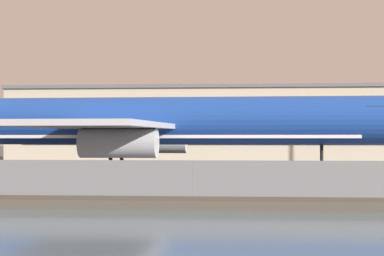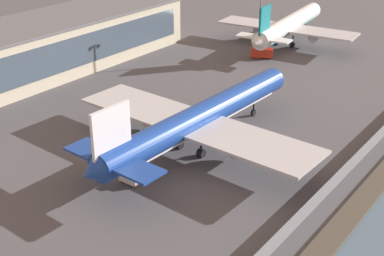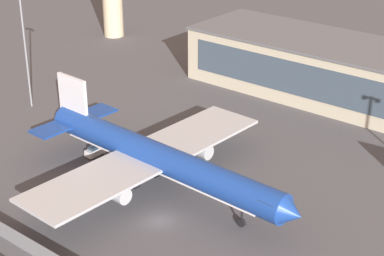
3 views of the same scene
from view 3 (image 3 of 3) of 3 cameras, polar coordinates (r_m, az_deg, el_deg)
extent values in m
plane|color=#4C4C51|center=(88.79, -2.85, -8.26)|extent=(500.00, 500.00, 0.00)
cylinder|color=#193D93|center=(93.81, -2.94, -2.64)|extent=(43.80, 5.86, 4.28)
cone|color=#193D93|center=(81.45, 8.89, -7.52)|extent=(2.93, 4.16, 4.06)
cone|color=#193D93|center=(109.66, -11.62, 1.06)|extent=(2.92, 3.95, 3.85)
cube|color=#232D3D|center=(82.49, 7.21, -6.52)|extent=(2.48, 3.72, 1.28)
cube|color=silver|center=(94.36, -2.92, -3.28)|extent=(37.22, 4.76, 0.77)
cube|color=#B7BABF|center=(102.28, 0.27, -0.52)|extent=(10.36, 21.30, 0.43)
cube|color=#B7BABF|center=(89.29, -8.64, -4.81)|extent=(10.36, 21.30, 0.43)
cylinder|color=#B7BABF|center=(100.97, 0.20, -1.74)|extent=(6.19, 2.57, 2.35)
cylinder|color=#B7BABF|center=(90.03, -7.23, -5.47)|extent=(6.19, 2.57, 2.35)
cube|color=silver|center=(105.22, -10.54, 2.65)|extent=(6.56, 0.75, 7.27)
cube|color=#193D93|center=(108.92, -8.82, 1.30)|extent=(4.64, 7.84, 0.34)
cube|color=#193D93|center=(104.65, -12.01, 0.03)|extent=(4.64, 7.84, 0.34)
cylinder|color=black|center=(86.87, 4.44, -7.68)|extent=(0.30, 0.30, 2.50)
cylinder|color=black|center=(87.54, 4.42, -8.38)|extent=(1.21, 0.51, 1.20)
cylinder|color=black|center=(98.70, -3.27, -3.40)|extent=(0.34, 0.34, 2.50)
cylinder|color=black|center=(99.30, -3.25, -4.04)|extent=(1.41, 1.01, 1.38)
cylinder|color=black|center=(95.97, -5.15, -4.34)|extent=(0.34, 0.34, 2.50)
cylinder|color=black|center=(96.58, -5.12, -4.99)|extent=(1.41, 1.01, 1.38)
cube|color=white|center=(106.60, -8.64, -2.08)|extent=(1.65, 3.23, 1.11)
cube|color=#283847|center=(106.00, -8.82, -1.77)|extent=(1.30, 1.14, 0.50)
cylinder|color=black|center=(105.73, -8.76, -2.57)|extent=(0.23, 0.70, 0.70)
cylinder|color=black|center=(106.64, -9.26, -2.36)|extent=(0.23, 0.70, 0.70)
cylinder|color=black|center=(106.92, -7.99, -2.19)|extent=(0.23, 0.70, 0.70)
cylinder|color=black|center=(107.82, -8.50, -1.99)|extent=(0.23, 0.70, 0.70)
cube|color=#BCB299|center=(127.85, 15.17, 4.23)|extent=(72.66, 19.28, 10.88)
cube|color=#3D4C5B|center=(119.33, 13.21, 3.26)|extent=(66.84, 0.16, 6.53)
cube|color=#5B5E63|center=(126.06, 15.46, 6.65)|extent=(73.26, 19.88, 0.50)
cylinder|color=gray|center=(124.98, -14.58, 6.66)|extent=(0.36, 0.36, 22.51)
camera|label=1|loc=(64.68, -43.41, -27.42)|focal=70.00mm
camera|label=2|loc=(120.58, -44.38, 13.94)|focal=50.00mm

